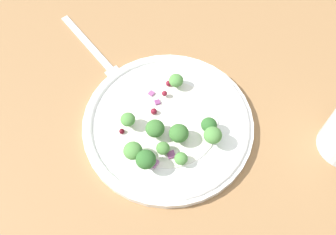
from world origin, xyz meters
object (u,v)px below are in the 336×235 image
Objects in this scene: broccoli_floret_1 at (209,125)px; plate at (168,123)px; broccoli_floret_2 at (128,121)px; fork at (96,52)px; broccoli_floret_0 at (213,135)px.

plate is at bearing 55.27° from broccoli_floret_1.
fork is at bearing 2.54° from broccoli_floret_2.
broccoli_floret_0 reaches higher than broccoli_floret_1.
broccoli_floret_2 is 16.71cm from fork.
broccoli_floret_0 is at bearing -154.28° from fork.
broccoli_floret_2 is (4.95, 10.81, 0.07)cm from broccoli_floret_1.
broccoli_floret_1 and broccoli_floret_2 have the same top height.
broccoli_floret_2 is at bearing -177.46° from fork.
broccoli_floret_0 is (-5.45, -4.78, 2.53)cm from plate.
broccoli_floret_1 is at bearing -8.71° from broccoli_floret_0.
plate is 11.63× the size of broccoli_floret_2.
broccoli_floret_1 is (1.93, -0.30, -0.40)cm from broccoli_floret_0.
broccoli_floret_1 is at bearing -114.60° from broccoli_floret_2.
broccoli_floret_0 is 0.15× the size of fork.
fork is (21.40, 11.53, -2.75)cm from broccoli_floret_1.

